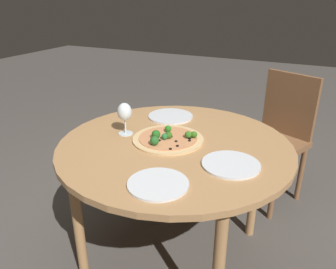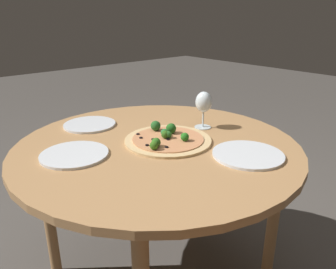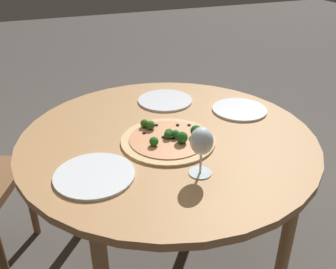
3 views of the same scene
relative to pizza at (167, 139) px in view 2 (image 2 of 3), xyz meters
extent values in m
cylinder|color=#A87A4C|center=(0.01, 0.04, -0.03)|extent=(1.15, 1.15, 0.03)
cylinder|color=#A87A4C|center=(-0.34, -0.31, -0.38)|extent=(0.05, 0.05, 0.67)
cylinder|color=#A87A4C|center=(0.37, -0.31, -0.38)|extent=(0.05, 0.05, 0.67)
cylinder|color=#A87A4C|center=(0.37, 0.40, -0.38)|extent=(0.05, 0.05, 0.67)
cylinder|color=tan|center=(0.00, 0.00, -0.01)|extent=(0.36, 0.36, 0.01)
cylinder|color=tan|center=(0.00, 0.00, 0.00)|extent=(0.29, 0.29, 0.00)
sphere|color=#315F18|center=(-0.06, 0.12, 0.02)|extent=(0.03, 0.03, 0.03)
sphere|color=#246D1D|center=(-0.07, -0.03, 0.02)|extent=(0.03, 0.03, 0.03)
sphere|color=#215A1C|center=(0.03, -0.05, 0.02)|extent=(0.04, 0.04, 0.04)
sphere|color=#286024|center=(0.00, 0.00, 0.02)|extent=(0.03, 0.03, 0.03)
sphere|color=#2F661D|center=(-0.04, 0.09, 0.02)|extent=(0.04, 0.04, 0.04)
sphere|color=#25672F|center=(0.02, -0.01, 0.02)|extent=(0.03, 0.03, 0.03)
sphere|color=#235A23|center=(0.10, -0.02, 0.02)|extent=(0.04, 0.04, 0.04)
sphere|color=#2C5A18|center=(0.00, 0.01, 0.02)|extent=(0.03, 0.03, 0.03)
cylinder|color=black|center=(-0.07, 0.07, 0.00)|extent=(0.01, 0.01, 0.00)
cylinder|color=black|center=(-0.02, 0.01, 0.00)|extent=(0.01, 0.01, 0.00)
cylinder|color=black|center=(0.05, -0.02, 0.00)|extent=(0.01, 0.01, 0.00)
cylinder|color=black|center=(0.11, 0.07, 0.00)|extent=(0.01, 0.01, 0.00)
cylinder|color=black|center=(-0.03, 0.10, 0.00)|extent=(0.01, 0.01, 0.00)
cylinder|color=black|center=(0.02, 0.06, 0.00)|extent=(0.01, 0.01, 0.00)
cylinder|color=black|center=(0.01, -0.01, 0.00)|extent=(0.01, 0.01, 0.00)
cylinder|color=black|center=(-0.01, 0.11, 0.00)|extent=(0.01, 0.01, 0.00)
cylinder|color=black|center=(0.07, 0.08, 0.00)|extent=(0.01, 0.01, 0.00)
cylinder|color=silver|center=(0.02, -0.23, -0.01)|extent=(0.08, 0.08, 0.00)
cylinder|color=silver|center=(0.02, -0.23, 0.03)|extent=(0.01, 0.01, 0.07)
ellipsoid|color=silver|center=(0.02, -0.23, 0.11)|extent=(0.07, 0.07, 0.09)
cylinder|color=silver|center=(-0.31, -0.13, -0.01)|extent=(0.26, 0.26, 0.01)
cylinder|color=silver|center=(0.12, 0.35, -0.01)|extent=(0.25, 0.25, 0.01)
cylinder|color=silver|center=(0.39, 0.14, -0.01)|extent=(0.24, 0.24, 0.01)
camera|label=1|loc=(1.34, 0.64, 0.67)|focal=35.00mm
camera|label=2|loc=(-0.94, 0.82, 0.49)|focal=35.00mm
camera|label=3|loc=(-0.44, -1.14, 0.69)|focal=40.00mm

